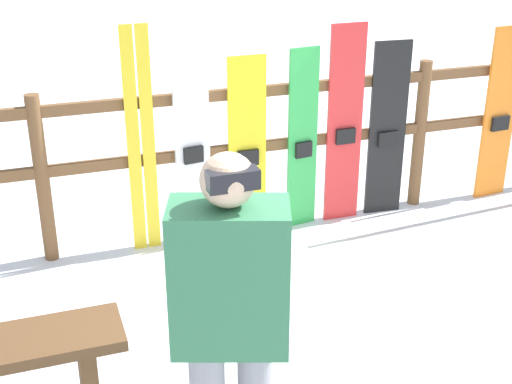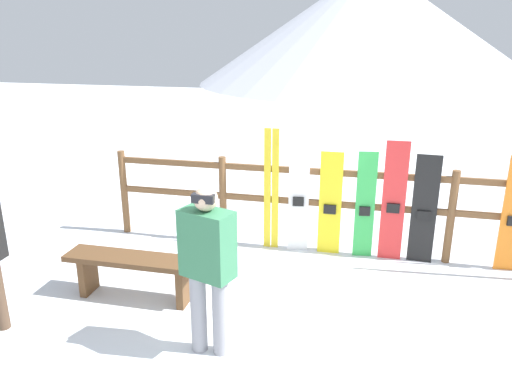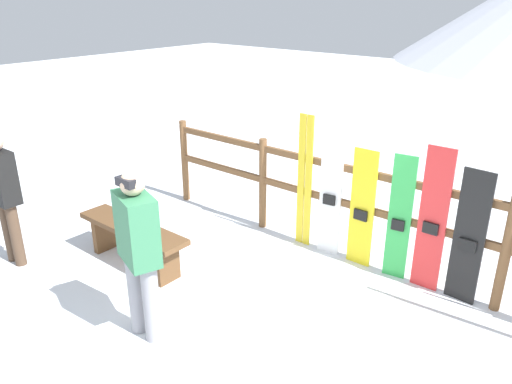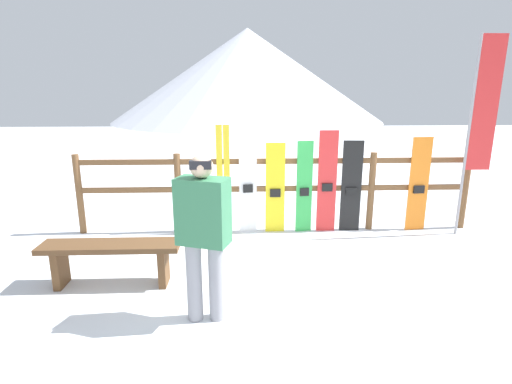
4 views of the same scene
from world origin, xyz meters
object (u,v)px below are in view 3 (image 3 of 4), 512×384
snowboard_red (432,221)px  snowboard_black_stripe (469,238)px  snowboard_white (331,193)px  snowboard_green (399,219)px  bench (133,235)px  person_black (3,190)px  snowboard_yellow (362,209)px  ski_pair_yellow (305,182)px  person_plaid_green (138,246)px

snowboard_red → snowboard_black_stripe: bearing=-0.0°
snowboard_white → snowboard_green: size_ratio=1.10×
bench → person_black: bearing=-142.9°
snowboard_white → snowboard_green: bearing=-0.0°
snowboard_white → snowboard_yellow: bearing=-0.0°
snowboard_red → snowboard_green: bearing=-180.0°
bench → ski_pair_yellow: ski_pair_yellow is taller
bench → snowboard_black_stripe: snowboard_black_stripe is taller
person_plaid_green → ski_pair_yellow: 2.40m
snowboard_green → person_black: bearing=-144.6°
snowboard_red → snowboard_yellow: bearing=-180.0°
ski_pair_yellow → snowboard_yellow: ski_pair_yellow is taller
snowboard_black_stripe → snowboard_yellow: bearing=-180.0°
snowboard_red → snowboard_black_stripe: (0.37, -0.00, -0.08)m
bench → snowboard_black_stripe: size_ratio=1.08×
person_plaid_green → ski_pair_yellow: ski_pair_yellow is taller
person_black → snowboard_white: size_ratio=1.01×
snowboard_green → snowboard_yellow: bearing=-180.0°
ski_pair_yellow → snowboard_yellow: size_ratio=1.19×
person_black → person_plaid_green: person_plaid_green is taller
snowboard_yellow → snowboard_red: bearing=0.0°
ski_pair_yellow → snowboard_red: ski_pair_yellow is taller
person_plaid_green → snowboard_yellow: bearing=70.2°
snowboard_yellow → snowboard_red: (0.79, 0.00, 0.09)m
ski_pair_yellow → snowboard_yellow: 0.79m
snowboard_yellow → snowboard_red: 0.79m
snowboard_white → snowboard_black_stripe: size_ratio=1.10×
person_black → snowboard_black_stripe: 4.93m
snowboard_white → snowboard_green: 0.86m
person_black → snowboard_green: 4.33m
bench → person_plaid_green: 1.43m
person_black → person_plaid_green: bearing=2.9°
snowboard_white → snowboard_yellow: 0.42m
snowboard_white → snowboard_black_stripe: 1.58m
bench → ski_pair_yellow: bearing=54.5°
bench → person_plaid_green: (1.10, -0.73, 0.54)m
snowboard_yellow → snowboard_green: snowboard_green is taller
bench → snowboard_white: snowboard_white is taller
person_black → snowboard_black_stripe: size_ratio=1.11×
person_black → ski_pair_yellow: ski_pair_yellow is taller
person_plaid_green → snowboard_white: bearing=79.3°
person_plaid_green → snowboard_white: size_ratio=1.03×
snowboard_green → snowboard_black_stripe: bearing=0.0°
person_plaid_green → snowboard_black_stripe: bearing=49.8°
bench → snowboard_green: (2.41, 1.66, 0.33)m
snowboard_green → person_plaid_green: bearing=-118.6°
person_black → snowboard_red: size_ratio=1.00×
person_black → ski_pair_yellow: size_ratio=0.95×
snowboard_white → snowboard_red: bearing=0.0°
ski_pair_yellow → snowboard_white: (0.37, -0.00, -0.05)m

